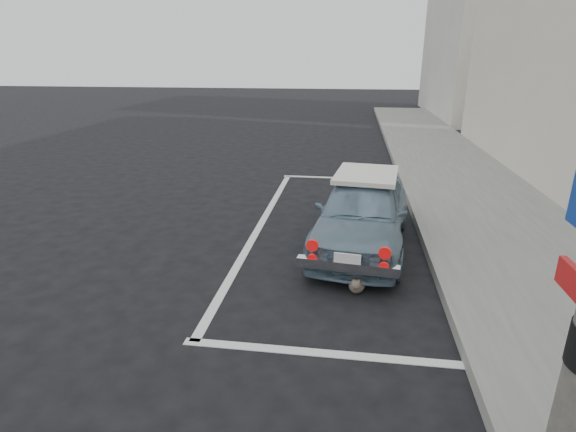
# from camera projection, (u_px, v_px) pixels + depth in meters

# --- Properties ---
(ground) EXTENTS (80.00, 80.00, 0.00)m
(ground) POSITION_uv_depth(u_px,v_px,m) (286.00, 323.00, 5.02)
(ground) COLOR black
(ground) RESTS_ON ground
(sidewalk) EXTENTS (2.80, 40.00, 0.15)m
(sidewalk) POSITION_uv_depth(u_px,v_px,m) (527.00, 259.00, 6.44)
(sidewalk) COLOR slate
(sidewalk) RESTS_ON ground
(building_far) EXTENTS (3.50, 10.00, 8.00)m
(building_far) POSITION_uv_depth(u_px,v_px,m) (477.00, 31.00, 21.52)
(building_far) COLOR #B9B2A7
(building_far) RESTS_ON ground
(pline_rear) EXTENTS (3.00, 0.12, 0.01)m
(pline_rear) POSITION_uv_depth(u_px,v_px,m) (328.00, 354.00, 4.49)
(pline_rear) COLOR silver
(pline_rear) RESTS_ON ground
(pline_front) EXTENTS (3.00, 0.12, 0.01)m
(pline_front) POSITION_uv_depth(u_px,v_px,m) (344.00, 178.00, 11.02)
(pline_front) COLOR silver
(pline_front) RESTS_ON ground
(pline_side) EXTENTS (0.12, 7.00, 0.01)m
(pline_side) POSITION_uv_depth(u_px,v_px,m) (260.00, 225.00, 7.94)
(pline_side) COLOR silver
(pline_side) RESTS_ON ground
(retro_coupe) EXTENTS (1.73, 3.45, 1.13)m
(retro_coupe) POSITION_uv_depth(u_px,v_px,m) (362.00, 211.00, 6.91)
(retro_coupe) COLOR slate
(retro_coupe) RESTS_ON ground
(cat) EXTENTS (0.24, 0.47, 0.25)m
(cat) POSITION_uv_depth(u_px,v_px,m) (357.00, 284.00, 5.64)
(cat) COLOR #716556
(cat) RESTS_ON ground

